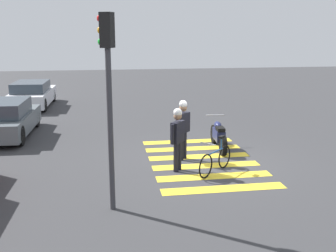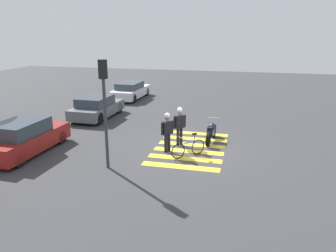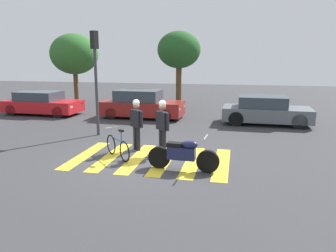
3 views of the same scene
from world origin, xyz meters
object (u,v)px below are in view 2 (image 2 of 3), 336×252
at_px(police_motorcycle, 211,132).
at_px(leaning_bicycle, 188,148).
at_px(car_grey_coupe, 97,107).
at_px(traffic_light_pole, 104,97).
at_px(car_maroon_wagon, 24,138).
at_px(car_white_van, 131,91).
at_px(officer_on_foot, 167,130).
at_px(officer_by_motorcycle, 180,123).

xyz_separation_m(police_motorcycle, leaning_bicycle, (-2.24, 0.72, -0.09)).
bearing_deg(police_motorcycle, car_grey_coupe, 69.01).
bearing_deg(car_grey_coupe, traffic_light_pole, -151.62).
bearing_deg(car_maroon_wagon, car_white_van, -1.85).
distance_m(police_motorcycle, officer_on_foot, 2.64).
relative_size(car_maroon_wagon, traffic_light_pole, 1.04).
xyz_separation_m(police_motorcycle, officer_by_motorcycle, (-0.91, 1.38, 0.61)).
bearing_deg(leaning_bicycle, car_white_van, 30.85).
bearing_deg(car_white_van, car_maroon_wagon, 178.15).
xyz_separation_m(car_maroon_wagon, car_white_van, (12.44, -0.40, -0.06)).
height_order(officer_on_foot, car_grey_coupe, officer_on_foot).
height_order(officer_on_foot, car_maroon_wagon, officer_on_foot).
relative_size(leaning_bicycle, traffic_light_pole, 0.29).
bearing_deg(officer_on_foot, traffic_light_pole, 140.29).
distance_m(officer_on_foot, traffic_light_pole, 3.44).
xyz_separation_m(officer_on_foot, traffic_light_pole, (-2.26, 1.87, 1.79)).
height_order(car_grey_coupe, traffic_light_pole, traffic_light_pole).
bearing_deg(traffic_light_pole, car_white_van, 16.11).
relative_size(car_maroon_wagon, car_white_van, 1.00).
height_order(leaning_bicycle, car_maroon_wagon, car_maroon_wagon).
bearing_deg(leaning_bicycle, officer_on_foot, 71.97).
height_order(car_maroon_wagon, car_grey_coupe, car_maroon_wagon).
relative_size(car_grey_coupe, traffic_light_pole, 0.99).
bearing_deg(leaning_bicycle, traffic_light_pole, 123.72).
relative_size(police_motorcycle, leaning_bicycle, 1.69).
bearing_deg(car_grey_coupe, car_white_van, -0.03).
xyz_separation_m(car_maroon_wagon, traffic_light_pole, (-0.65, -4.18, 2.13)).
distance_m(leaning_bicycle, officer_on_foot, 1.26).
height_order(officer_by_motorcycle, traffic_light_pole, traffic_light_pole).
bearing_deg(officer_by_motorcycle, traffic_light_pole, 145.72).
distance_m(police_motorcycle, traffic_light_pole, 6.00).
bearing_deg(traffic_light_pole, officer_on_foot, -39.71).
distance_m(car_maroon_wagon, car_white_van, 12.45).
xyz_separation_m(police_motorcycle, car_maroon_wagon, (-3.52, 7.79, 0.24)).
relative_size(police_motorcycle, car_white_van, 0.47).
relative_size(leaning_bicycle, officer_on_foot, 0.69).
bearing_deg(leaning_bicycle, officer_by_motorcycle, 26.64).
bearing_deg(car_maroon_wagon, officer_on_foot, -75.11).
bearing_deg(car_white_van, officer_on_foot, -152.44).
bearing_deg(traffic_light_pole, officer_by_motorcycle, -34.28).
bearing_deg(car_grey_coupe, car_maroon_wagon, 176.40).
bearing_deg(officer_on_foot, police_motorcycle, -42.11).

